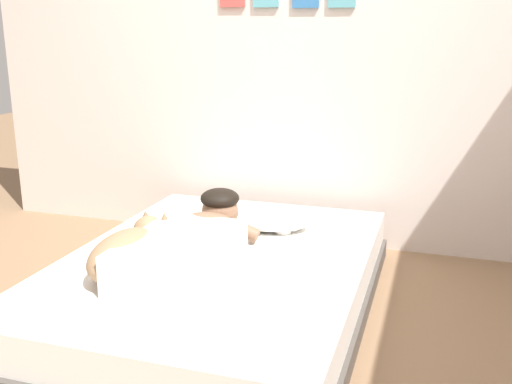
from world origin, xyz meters
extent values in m
plane|color=#8C6B4C|center=(0.00, 0.00, 0.00)|extent=(12.29, 12.29, 0.00)
cube|color=silver|center=(0.00, 1.44, 1.25)|extent=(4.14, 0.10, 2.50)
cube|color=#4C4742|center=(-0.03, 0.29, 0.05)|extent=(1.43, 1.96, 0.11)
cube|color=white|center=(-0.03, 0.29, 0.19)|extent=(1.39, 1.90, 0.18)
ellipsoid|color=white|center=(0.06, 0.76, 0.34)|extent=(0.52, 0.32, 0.11)
cube|color=white|center=(-0.10, 0.02, 0.37)|extent=(0.42, 0.64, 0.18)
ellipsoid|color=#8C664C|center=(-0.10, 0.36, 0.39)|extent=(0.32, 0.20, 0.16)
sphere|color=#8C664C|center=(-0.10, 0.52, 0.43)|extent=(0.19, 0.19, 0.19)
ellipsoid|color=black|center=(-0.10, 0.52, 0.50)|extent=(0.20, 0.20, 0.10)
cylinder|color=#8C664C|center=(-0.20, 0.50, 0.36)|extent=(0.23, 0.07, 0.14)
cylinder|color=#8C664C|center=(0.00, 0.50, 0.36)|extent=(0.23, 0.07, 0.14)
ellipsoid|color=#9E7A56|center=(-0.32, -0.05, 0.38)|extent=(0.26, 0.48, 0.20)
sphere|color=#9E7A56|center=(-0.35, 0.21, 0.40)|extent=(0.15, 0.15, 0.15)
cone|color=#7E6145|center=(-0.37, 0.23, 0.47)|extent=(0.05, 0.05, 0.05)
cone|color=#7E6145|center=(-0.27, 0.23, 0.47)|extent=(0.05, 0.05, 0.05)
cylinder|color=white|center=(0.18, 0.71, 0.32)|extent=(0.09, 0.09, 0.07)
torus|color=white|center=(0.24, 0.71, 0.32)|extent=(0.05, 0.01, 0.05)
cube|color=black|center=(-0.05, 0.42, 0.29)|extent=(0.07, 0.14, 0.01)
camera|label=1|loc=(0.95, -2.16, 1.32)|focal=41.03mm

